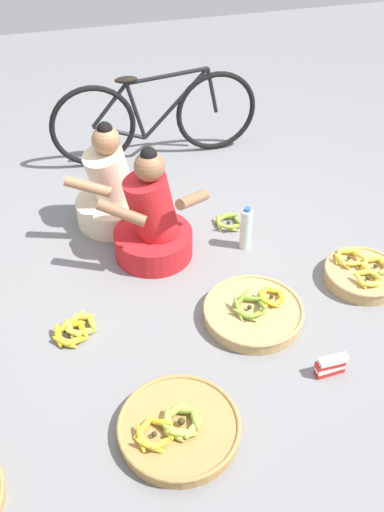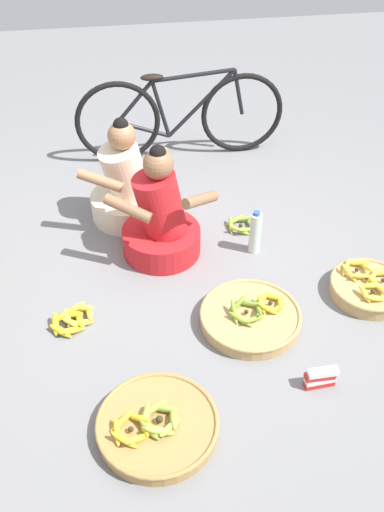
{
  "view_description": "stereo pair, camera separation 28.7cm",
  "coord_description": "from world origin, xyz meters",
  "px_view_note": "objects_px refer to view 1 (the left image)",
  "views": [
    {
      "loc": [
        -0.67,
        -2.64,
        2.45
      ],
      "look_at": [
        0.0,
        -0.2,
        0.35
      ],
      "focal_mm": 40.18,
      "sensor_mm": 36.0,
      "label": 1
    },
    {
      "loc": [
        -0.39,
        -2.7,
        2.45
      ],
      "look_at": [
        0.0,
        -0.2,
        0.35
      ],
      "focal_mm": 40.18,
      "sensor_mm": 36.0,
      "label": 2
    }
  ],
  "objects_px": {
    "water_bottle": "(246,229)",
    "packet_carton_stack": "(331,366)",
    "banana_basket_back_left": "(179,427)",
    "banana_basket_back_right": "(362,274)",
    "loose_bananas_near_vendor": "(75,329)",
    "vendor_woman_front": "(153,223)",
    "banana_basket_front_right": "(253,312)",
    "bicycle_leaning": "(156,117)",
    "loose_bananas_front_left": "(228,222)",
    "vendor_woman_behind": "(112,192)"
  },
  "relations": [
    {
      "from": "banana_basket_back_left",
      "to": "water_bottle",
      "type": "distance_m",
      "value": 1.52
    },
    {
      "from": "banana_basket_back_left",
      "to": "water_bottle",
      "type": "relative_size",
      "value": 1.88
    },
    {
      "from": "banana_basket_front_right",
      "to": "loose_bananas_front_left",
      "type": "xyz_separation_m",
      "value": [
        0.15,
        0.92,
        -0.02
      ]
    },
    {
      "from": "banana_basket_front_right",
      "to": "banana_basket_back_left",
      "type": "distance_m",
      "value": 0.89
    },
    {
      "from": "banana_basket_front_right",
      "to": "packet_carton_stack",
      "type": "relative_size",
      "value": 3.46
    },
    {
      "from": "vendor_woman_front",
      "to": "water_bottle",
      "type": "height_order",
      "value": "vendor_woman_front"
    },
    {
      "from": "loose_bananas_front_left",
      "to": "banana_basket_back_left",
      "type": "bearing_deg",
      "value": -116.29
    },
    {
      "from": "banana_basket_back_right",
      "to": "loose_bananas_front_left",
      "type": "xyz_separation_m",
      "value": [
        -0.63,
        0.79,
        -0.03
      ]
    },
    {
      "from": "water_bottle",
      "to": "banana_basket_back_right",
      "type": "bearing_deg",
      "value": -41.42
    },
    {
      "from": "banana_basket_front_right",
      "to": "water_bottle",
      "type": "height_order",
      "value": "water_bottle"
    },
    {
      "from": "loose_bananas_near_vendor",
      "to": "water_bottle",
      "type": "bearing_deg",
      "value": 22.2
    },
    {
      "from": "vendor_woman_front",
      "to": "water_bottle",
      "type": "xyz_separation_m",
      "value": [
        0.61,
        -0.09,
        -0.1
      ]
    },
    {
      "from": "banana_basket_back_left",
      "to": "banana_basket_back_right",
      "type": "height_order",
      "value": "banana_basket_back_right"
    },
    {
      "from": "water_bottle",
      "to": "banana_basket_front_right",
      "type": "bearing_deg",
      "value": -105.42
    },
    {
      "from": "loose_bananas_near_vendor",
      "to": "water_bottle",
      "type": "relative_size",
      "value": 0.88
    },
    {
      "from": "banana_basket_back_left",
      "to": "water_bottle",
      "type": "height_order",
      "value": "water_bottle"
    },
    {
      "from": "loose_bananas_front_left",
      "to": "loose_bananas_near_vendor",
      "type": "relative_size",
      "value": 0.79
    },
    {
      "from": "loose_bananas_near_vendor",
      "to": "bicycle_leaning",
      "type": "bearing_deg",
      "value": 63.94
    },
    {
      "from": "loose_bananas_front_left",
      "to": "loose_bananas_near_vendor",
      "type": "height_order",
      "value": "loose_bananas_near_vendor"
    },
    {
      "from": "loose_bananas_near_vendor",
      "to": "packet_carton_stack",
      "type": "relative_size",
      "value": 1.64
    },
    {
      "from": "bicycle_leaning",
      "to": "loose_bananas_front_left",
      "type": "distance_m",
      "value": 1.17
    },
    {
      "from": "banana_basket_back_left",
      "to": "banana_basket_back_right",
      "type": "distance_m",
      "value": 1.59
    },
    {
      "from": "vendor_woman_behind",
      "to": "banana_basket_front_right",
      "type": "distance_m",
      "value": 1.36
    },
    {
      "from": "banana_basket_back_left",
      "to": "loose_bananas_front_left",
      "type": "height_order",
      "value": "banana_basket_back_left"
    },
    {
      "from": "banana_basket_back_right",
      "to": "vendor_woman_front",
      "type": "bearing_deg",
      "value": 153.06
    },
    {
      "from": "banana_basket_back_right",
      "to": "loose_bananas_near_vendor",
      "type": "xyz_separation_m",
      "value": [
        -1.8,
        0.03,
        -0.03
      ]
    },
    {
      "from": "loose_bananas_near_vendor",
      "to": "loose_bananas_front_left",
      "type": "bearing_deg",
      "value": 32.73
    },
    {
      "from": "banana_basket_back_left",
      "to": "loose_bananas_near_vendor",
      "type": "bearing_deg",
      "value": 117.26
    },
    {
      "from": "vendor_woman_behind",
      "to": "water_bottle",
      "type": "xyz_separation_m",
      "value": [
        0.81,
        -0.54,
        -0.09
      ]
    },
    {
      "from": "vendor_woman_front",
      "to": "bicycle_leaning",
      "type": "distance_m",
      "value": 1.3
    },
    {
      "from": "vendor_woman_front",
      "to": "banana_basket_front_right",
      "type": "distance_m",
      "value": 0.88
    },
    {
      "from": "vendor_woman_front",
      "to": "banana_basket_back_left",
      "type": "relative_size",
      "value": 1.33
    },
    {
      "from": "bicycle_leaning",
      "to": "loose_bananas_front_left",
      "type": "bearing_deg",
      "value": -75.84
    },
    {
      "from": "banana_basket_front_right",
      "to": "loose_bananas_near_vendor",
      "type": "bearing_deg",
      "value": 171.18
    },
    {
      "from": "bicycle_leaning",
      "to": "banana_basket_front_right",
      "type": "distance_m",
      "value": 2.03
    },
    {
      "from": "loose_bananas_near_vendor",
      "to": "packet_carton_stack",
      "type": "xyz_separation_m",
      "value": [
        1.28,
        -0.65,
        0.03
      ]
    },
    {
      "from": "banana_basket_back_right",
      "to": "loose_bananas_front_left",
      "type": "height_order",
      "value": "banana_basket_back_right"
    },
    {
      "from": "banana_basket_front_right",
      "to": "banana_basket_back_right",
      "type": "xyz_separation_m",
      "value": [
        0.78,
        0.13,
        0.01
      ]
    },
    {
      "from": "bicycle_leaning",
      "to": "vendor_woman_behind",
      "type": "bearing_deg",
      "value": -121.6
    },
    {
      "from": "water_bottle",
      "to": "packet_carton_stack",
      "type": "xyz_separation_m",
      "value": [
        0.08,
        -1.15,
        -0.09
      ]
    },
    {
      "from": "vendor_woman_front",
      "to": "banana_basket_back_right",
      "type": "xyz_separation_m",
      "value": [
        1.21,
        -0.61,
        -0.2
      ]
    },
    {
      "from": "vendor_woman_front",
      "to": "loose_bananas_front_left",
      "type": "bearing_deg",
      "value": 16.7
    },
    {
      "from": "banana_basket_back_left",
      "to": "loose_bananas_front_left",
      "type": "distance_m",
      "value": 1.73
    },
    {
      "from": "bicycle_leaning",
      "to": "banana_basket_back_right",
      "type": "height_order",
      "value": "bicycle_leaning"
    },
    {
      "from": "loose_bananas_front_left",
      "to": "water_bottle",
      "type": "distance_m",
      "value": 0.29
    },
    {
      "from": "banana_basket_back_right",
      "to": "water_bottle",
      "type": "height_order",
      "value": "water_bottle"
    },
    {
      "from": "banana_basket_front_right",
      "to": "banana_basket_back_right",
      "type": "distance_m",
      "value": 0.79
    },
    {
      "from": "banana_basket_back_right",
      "to": "water_bottle",
      "type": "xyz_separation_m",
      "value": [
        -0.6,
        0.53,
        0.1
      ]
    },
    {
      "from": "vendor_woman_behind",
      "to": "packet_carton_stack",
      "type": "xyz_separation_m",
      "value": [
        0.88,
        -1.68,
        -0.19
      ]
    },
    {
      "from": "bicycle_leaning",
      "to": "water_bottle",
      "type": "xyz_separation_m",
      "value": [
        0.31,
        -1.35,
        -0.21
      ]
    }
  ]
}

